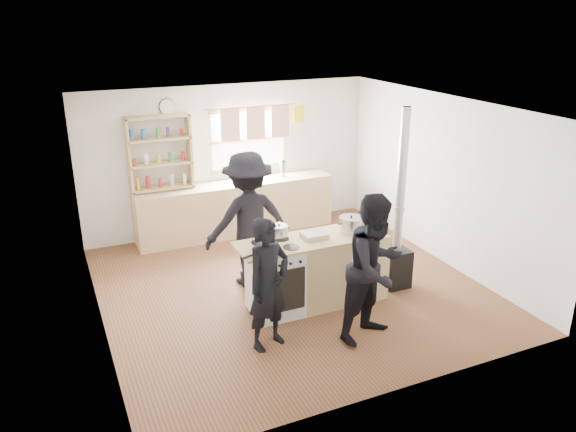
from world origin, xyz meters
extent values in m
cube|color=brown|center=(0.00, 0.00, -0.01)|extent=(5.00, 5.00, 0.01)
cube|color=tan|center=(0.00, 2.22, 0.45)|extent=(3.40, 0.55, 0.90)
cube|color=tan|center=(-1.20, 2.34, 0.94)|extent=(1.00, 0.28, 0.03)
cube|color=tan|center=(-1.20, 2.34, 1.33)|extent=(1.00, 0.28, 0.03)
cube|color=tan|center=(-1.20, 2.34, 1.74)|extent=(1.00, 0.28, 0.03)
cube|color=tan|center=(-1.20, 2.34, 2.08)|extent=(1.00, 0.28, 0.03)
cube|color=tan|center=(-1.68, 2.34, 1.50)|extent=(0.04, 0.28, 1.20)
cube|color=tan|center=(-0.72, 2.34, 1.50)|extent=(0.04, 0.28, 1.20)
cylinder|color=silver|center=(0.87, 2.22, 1.04)|extent=(0.10, 0.10, 0.28)
cube|color=silver|center=(-0.45, -0.55, 0.45)|extent=(0.60, 0.60, 0.90)
cube|color=tan|center=(0.45, -0.55, 0.45)|extent=(1.20, 0.60, 0.90)
cube|color=tan|center=(0.00, -0.55, 0.92)|extent=(1.84, 0.64, 0.03)
cylinder|color=black|center=(-0.63, -0.70, 0.96)|extent=(0.40, 0.40, 0.05)
cylinder|color=#31531C|center=(-0.63, -0.70, 0.97)|extent=(0.28, 0.28, 0.02)
cube|color=silver|center=(0.10, -0.54, 0.96)|extent=(0.30, 0.26, 0.07)
cube|color=brown|center=(0.10, -0.54, 0.98)|extent=(0.26, 0.22, 0.02)
cylinder|color=silver|center=(-0.30, -0.34, 1.00)|extent=(0.22, 0.22, 0.15)
cylinder|color=silver|center=(-0.30, -0.34, 1.08)|extent=(0.22, 0.22, 0.01)
sphere|color=black|center=(-0.30, -0.34, 1.10)|extent=(0.03, 0.03, 0.03)
cylinder|color=#B8B8BB|center=(0.61, -0.56, 1.03)|extent=(0.30, 0.30, 0.19)
cylinder|color=#B8B8BB|center=(0.61, -0.56, 1.13)|extent=(0.31, 0.31, 0.01)
sphere|color=black|center=(0.61, -0.56, 1.14)|extent=(0.03, 0.03, 0.03)
cube|color=tan|center=(0.84, -0.61, 0.94)|extent=(0.30, 0.23, 0.02)
cube|color=olive|center=(0.84, -0.61, 1.00)|extent=(0.23, 0.13, 0.10)
cube|color=black|center=(1.35, -0.55, 0.27)|extent=(0.35, 0.35, 0.55)
cylinder|color=#ADADB2|center=(1.35, -0.55, 1.52)|extent=(0.12, 0.12, 1.95)
imported|color=black|center=(-0.81, -1.20, 0.77)|extent=(0.65, 0.53, 1.55)
imported|color=black|center=(0.38, -1.52, 0.88)|extent=(1.03, 0.91, 1.76)
imported|color=black|center=(-0.45, 0.38, 0.94)|extent=(1.25, 0.76, 1.89)
camera|label=1|loc=(-2.88, -6.37, 3.65)|focal=35.00mm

